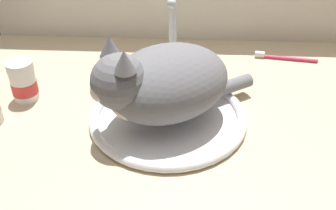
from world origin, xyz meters
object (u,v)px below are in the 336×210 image
sink_basin (168,117)px  cat (159,83)px  pill_bottle (23,82)px  toothbrush (284,58)px  faucet (173,39)px

sink_basin → cat: cat is taller
pill_bottle → toothbrush: pill_bottle is taller
toothbrush → cat: bearing=-137.0°
cat → faucet: bearing=85.7°
sink_basin → pill_bottle: (-34.15, 6.76, 3.69)cm
faucet → toothbrush: (30.87, 7.14, -8.31)cm
sink_basin → cat: bearing=-147.7°
toothbrush → sink_basin: bearing=-136.5°
cat → toothbrush: (32.63, 30.44, -9.55)cm
sink_basin → faucet: bearing=90.0°
faucet → toothbrush: 32.76cm
pill_bottle → toothbrush: bearing=19.1°
pill_bottle → toothbrush: (65.03, 22.56, -3.96)cm
sink_basin → toothbrush: sink_basin is taller
faucet → toothbrush: faucet is taller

